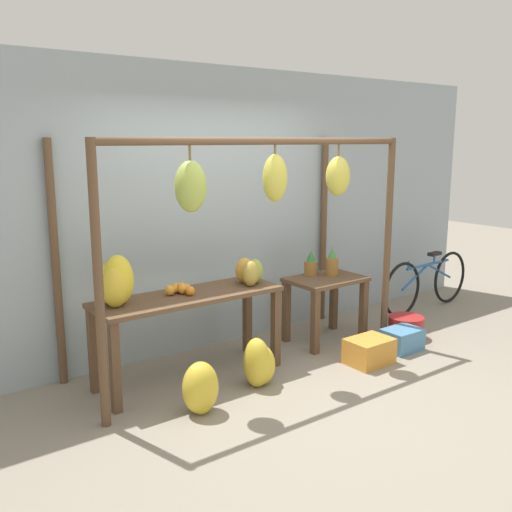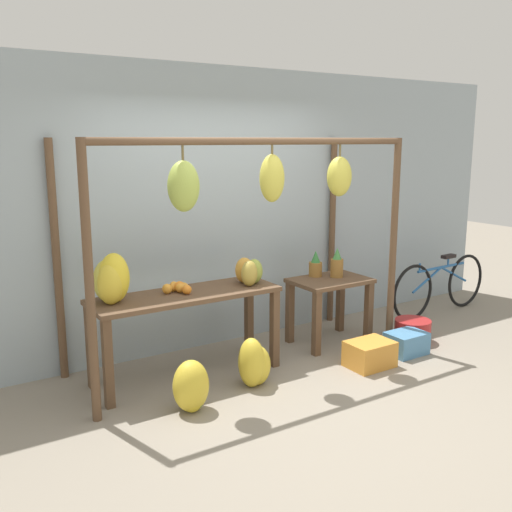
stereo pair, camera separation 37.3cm
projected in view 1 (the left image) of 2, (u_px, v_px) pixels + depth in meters
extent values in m
plane|color=gray|center=(308.00, 397.00, 4.72)|extent=(20.00, 20.00, 0.00)
cube|color=#99A8B2|center=(205.00, 210.00, 5.69)|extent=(8.00, 0.08, 2.80)
cylinder|color=brown|center=(99.00, 289.00, 4.04)|extent=(0.07, 0.07, 2.11)
cylinder|color=brown|center=(388.00, 243.00, 5.83)|extent=(0.07, 0.07, 2.11)
cylinder|color=brown|center=(56.00, 265.00, 4.79)|extent=(0.07, 0.07, 2.11)
cylinder|color=brown|center=(323.00, 231.00, 6.58)|extent=(0.07, 0.07, 2.11)
cylinder|color=brown|center=(270.00, 141.00, 4.73)|extent=(3.07, 0.06, 0.06)
cylinder|color=brown|center=(190.00, 153.00, 4.30)|extent=(0.02, 0.02, 0.11)
ellipsoid|color=#9EB247|center=(191.00, 187.00, 4.35)|extent=(0.25, 0.23, 0.40)
cylinder|color=brown|center=(275.00, 149.00, 4.78)|extent=(0.02, 0.02, 0.08)
ellipsoid|color=gold|center=(275.00, 178.00, 4.82)|extent=(0.22, 0.20, 0.40)
cylinder|color=brown|center=(339.00, 150.00, 5.21)|extent=(0.02, 0.02, 0.11)
ellipsoid|color=gold|center=(338.00, 176.00, 5.26)|extent=(0.24, 0.21, 0.36)
cube|color=brown|center=(189.00, 296.00, 4.94)|extent=(1.68, 0.55, 0.04)
cube|color=brown|center=(115.00, 368.00, 4.38)|extent=(0.07, 0.07, 0.73)
cube|color=brown|center=(276.00, 328.00, 5.30)|extent=(0.07, 0.07, 0.73)
cube|color=brown|center=(93.00, 351.00, 4.74)|extent=(0.07, 0.07, 0.73)
cube|color=brown|center=(247.00, 316.00, 5.66)|extent=(0.07, 0.07, 0.73)
cube|color=brown|center=(326.00, 279.00, 5.92)|extent=(0.79, 0.55, 0.04)
cube|color=brown|center=(315.00, 323.00, 5.61)|extent=(0.07, 0.07, 0.65)
cube|color=brown|center=(363.00, 310.00, 6.01)|extent=(0.07, 0.07, 0.65)
cube|color=brown|center=(286.00, 312.00, 5.96)|extent=(0.07, 0.07, 0.65)
cube|color=brown|center=(334.00, 301.00, 6.36)|extent=(0.07, 0.07, 0.65)
ellipsoid|color=yellow|center=(118.00, 280.00, 4.58)|extent=(0.36, 0.36, 0.41)
ellipsoid|color=gold|center=(110.00, 284.00, 4.59)|extent=(0.25, 0.27, 0.35)
ellipsoid|color=gold|center=(115.00, 286.00, 4.52)|extent=(0.28, 0.27, 0.35)
sphere|color=orange|center=(182.00, 288.00, 4.96)|extent=(0.10, 0.10, 0.10)
sphere|color=orange|center=(190.00, 291.00, 4.89)|extent=(0.08, 0.08, 0.08)
sphere|color=orange|center=(176.00, 289.00, 4.97)|extent=(0.07, 0.07, 0.07)
sphere|color=orange|center=(176.00, 287.00, 5.00)|extent=(0.08, 0.08, 0.08)
sphere|color=orange|center=(170.00, 290.00, 4.89)|extent=(0.09, 0.09, 0.09)
sphere|color=orange|center=(183.00, 289.00, 4.94)|extent=(0.08, 0.08, 0.08)
sphere|color=orange|center=(186.00, 288.00, 4.98)|extent=(0.08, 0.08, 0.08)
cylinder|color=olive|center=(332.00, 267.00, 5.98)|extent=(0.13, 0.13, 0.19)
cone|color=#428442|center=(332.00, 252.00, 5.95)|extent=(0.09, 0.09, 0.12)
cylinder|color=olive|center=(311.00, 268.00, 6.00)|extent=(0.14, 0.14, 0.15)
cone|color=#337538|center=(311.00, 256.00, 5.97)|extent=(0.10, 0.10, 0.12)
ellipsoid|color=#9EB247|center=(202.00, 392.00, 4.40)|extent=(0.30, 0.30, 0.35)
ellipsoid|color=gold|center=(200.00, 388.00, 4.40)|extent=(0.32, 0.29, 0.42)
ellipsoid|color=yellow|center=(202.00, 395.00, 4.40)|extent=(0.22, 0.20, 0.31)
ellipsoid|color=gold|center=(262.00, 365.00, 4.93)|extent=(0.28, 0.27, 0.35)
ellipsoid|color=gold|center=(257.00, 363.00, 4.87)|extent=(0.27, 0.28, 0.44)
cube|color=orange|center=(369.00, 351.00, 5.41)|extent=(0.42, 0.32, 0.24)
cylinder|color=#AD2323|center=(406.00, 327.00, 6.12)|extent=(0.38, 0.38, 0.23)
torus|color=black|center=(450.00, 277.00, 7.40)|extent=(0.68, 0.07, 0.67)
torus|color=black|center=(402.00, 290.00, 6.77)|extent=(0.68, 0.07, 0.67)
cylinder|color=#235B9E|center=(428.00, 264.00, 7.04)|extent=(0.86, 0.08, 0.03)
cylinder|color=#235B9E|center=(439.00, 271.00, 7.22)|extent=(0.52, 0.05, 0.26)
cylinder|color=#235B9E|center=(415.00, 277.00, 6.91)|extent=(0.52, 0.05, 0.26)
cylinder|color=#235B9E|center=(434.00, 259.00, 7.11)|extent=(0.02, 0.02, 0.10)
cube|color=black|center=(435.00, 254.00, 7.09)|extent=(0.20, 0.09, 0.04)
cylinder|color=#235B9E|center=(409.00, 265.00, 6.78)|extent=(0.02, 0.02, 0.10)
ellipsoid|color=gold|center=(245.00, 270.00, 5.30)|extent=(0.22, 0.20, 0.24)
ellipsoid|color=#B2993D|center=(251.00, 274.00, 5.18)|extent=(0.19, 0.18, 0.24)
ellipsoid|color=#93A33D|center=(248.00, 271.00, 5.32)|extent=(0.15, 0.13, 0.22)
ellipsoid|color=#93A33D|center=(255.00, 271.00, 5.29)|extent=(0.18, 0.16, 0.23)
cube|color=#4C84B2|center=(402.00, 339.00, 5.76)|extent=(0.38, 0.29, 0.22)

